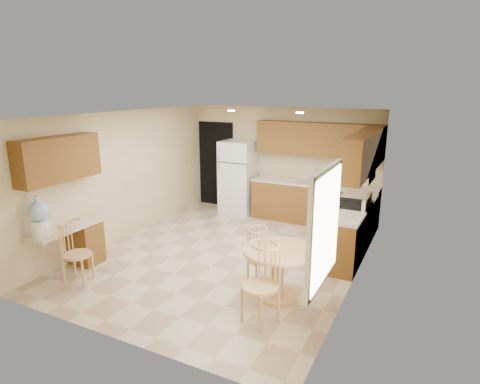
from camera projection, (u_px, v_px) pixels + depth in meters
The scene contains 30 objects.
floor at pixel (226, 255), 7.21m from camera, with size 5.50×5.50×0.00m, color #C4B08E.
ceiling at pixel (224, 115), 6.57m from camera, with size 4.50×5.50×0.02m, color white.
wall_back at pixel (282, 162), 9.27m from camera, with size 4.50×0.02×2.50m, color beige.
wall_front at pixel (108, 242), 4.52m from camera, with size 4.50×0.02×2.50m, color beige.
wall_left at pixel (124, 176), 7.87m from camera, with size 0.02×5.50×2.50m, color beige.
wall_right at pixel (358, 205), 5.92m from camera, with size 0.02×5.50×2.50m, color beige.
doorway at pixel (216, 164), 10.06m from camera, with size 0.90×0.02×2.10m, color black.
base_cab_back at pixel (313, 204), 8.84m from camera, with size 2.75×0.60×0.87m, color brown.
counter_back at pixel (314, 184), 8.72m from camera, with size 2.75×0.63×0.04m, color beige.
base_cab_right_a at pixel (358, 218), 7.86m from camera, with size 0.60×0.59×0.87m, color brown.
counter_right_a at pixel (359, 196), 7.74m from camera, with size 0.63×0.59×0.04m, color beige.
base_cab_right_b at pixel (341, 244), 6.60m from camera, with size 0.60×0.80×0.87m, color brown.
counter_right_b at pixel (342, 218), 6.49m from camera, with size 0.63×0.80×0.04m, color beige.
upper_cab_back at pixel (318, 139), 8.59m from camera, with size 2.75×0.33×0.70m, color brown.
upper_cab_right at pixel (365, 152), 6.88m from camera, with size 0.33×2.42×0.70m, color brown.
upper_cab_left at pixel (58, 159), 6.26m from camera, with size 0.33×1.40×0.70m, color brown.
sink at pixel (313, 183), 8.73m from camera, with size 0.78×0.44×0.01m, color silver.
range_hood at pixel (357, 177), 7.00m from camera, with size 0.50×0.76×0.14m, color silver.
desk_pedestal at pixel (86, 243), 6.84m from camera, with size 0.48×0.42×0.72m, color brown.
desk_top at pixel (65, 228), 6.42m from camera, with size 0.50×1.20×0.04m, color beige.
window at pixel (325, 227), 4.27m from camera, with size 0.06×1.12×1.30m.
can_light_a at pixel (231, 111), 7.83m from camera, with size 0.14×0.14×0.02m, color white.
can_light_b at pixel (300, 113), 7.22m from camera, with size 0.14×0.14×0.02m, color white.
refrigerator at pixel (238, 177), 9.48m from camera, with size 0.76×0.74×1.72m.
stove at pixel (349, 227), 7.28m from camera, with size 0.65×0.76×1.09m.
dining_table at pixel (279, 267), 5.62m from camera, with size 1.03×1.03×0.76m.
chair_table_a at pixel (258, 254), 5.92m from camera, with size 0.40×0.51×0.90m.
chair_table_b at pixel (257, 280), 4.94m from camera, with size 0.47×0.51×1.05m.
chair_desk at pixel (71, 249), 6.01m from camera, with size 0.43×0.55×0.96m.
water_crock at pixel (39, 218), 5.98m from camera, with size 0.30×0.30×0.62m.
Camera 1 is at (3.22, -5.85, 2.96)m, focal length 30.00 mm.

